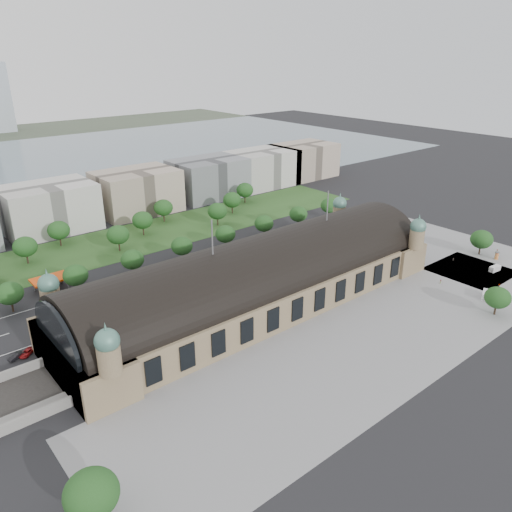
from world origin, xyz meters
TOP-DOWN VIEW (x-y plane):
  - ground at (0.00, 0.00)m, footprint 900.00×900.00m
  - station at (0.00, 0.00)m, footprint 150.00×48.40m
  - plaza_south at (10.00, -44.00)m, footprint 190.00×48.00m
  - plaza_east at (103.00, 0.00)m, footprint 56.00×100.00m
  - road_slab at (-20.00, 38.00)m, footprint 260.00×26.00m
  - grass_belt at (-15.00, 93.00)m, footprint 300.00×45.00m
  - petrol_station at (-53.91, 65.28)m, footprint 14.00×13.00m
  - lake at (0.00, 298.00)m, footprint 700.00×320.00m
  - office_3 at (-30.00, 133.00)m, footprint 45.00×32.00m
  - office_4 at (20.00, 133.00)m, footprint 45.00×32.00m
  - office_5 at (70.00, 133.00)m, footprint 45.00×32.00m
  - office_6 at (115.00, 133.00)m, footprint 45.00×32.00m
  - office_7 at (155.00, 133.00)m, footprint 45.00×32.00m
  - tree_row_2 at (-72.00, 53.00)m, footprint 9.60×9.60m
  - tree_row_3 at (-48.00, 53.00)m, footprint 9.60×9.60m
  - tree_row_4 at (-24.00, 53.00)m, footprint 9.60×9.60m
  - tree_row_5 at (0.00, 53.00)m, footprint 9.60×9.60m
  - tree_row_6 at (24.00, 53.00)m, footprint 9.60×9.60m
  - tree_row_7 at (48.00, 53.00)m, footprint 9.60×9.60m
  - tree_row_8 at (72.00, 53.00)m, footprint 9.60×9.60m
  - tree_row_9 at (96.00, 53.00)m, footprint 9.60×9.60m
  - tree_belt_4 at (-54.00, 95.00)m, footprint 10.40×10.40m
  - tree_belt_5 at (-35.00, 107.00)m, footprint 10.40×10.40m
  - tree_belt_6 at (-16.00, 83.00)m, footprint 10.40×10.40m
  - tree_belt_7 at (3.00, 95.00)m, footprint 10.40×10.40m
  - tree_belt_8 at (22.00, 107.00)m, footprint 10.40×10.40m
  - tree_belt_9 at (41.00, 83.00)m, footprint 10.40×10.40m
  - tree_belt_10 at (60.00, 95.00)m, footprint 10.40×10.40m
  - tree_belt_11 at (79.00, 107.00)m, footprint 10.40×10.40m
  - tree_plaza_ne at (110.00, -28.00)m, footprint 10.00×10.00m
  - tree_plaza_sw at (-85.00, -50.00)m, footprint 11.00×11.00m
  - tree_plaza_s at (60.00, -60.00)m, footprint 9.00×9.00m
  - traffic_car_2 at (-64.87, 28.14)m, footprint 6.03×3.14m
  - traffic_car_3 at (-31.56, 39.60)m, footprint 5.09×2.32m
  - traffic_car_4 at (9.72, 27.95)m, footprint 4.79×1.95m
  - traffic_car_5 at (44.15, 40.07)m, footprint 5.18×2.38m
  - traffic_car_6 at (80.44, 27.81)m, footprint 5.32×2.49m
  - parked_car_0 at (-80.00, 21.00)m, footprint 5.32×3.45m
  - parked_car_1 at (-76.90, 21.11)m, footprint 6.20×5.72m
  - parked_car_2 at (-52.47, 25.00)m, footprint 5.54×4.21m
  - parked_car_3 at (-41.64, 21.59)m, footprint 4.10×3.52m
  - parked_car_4 at (-38.10, 22.63)m, footprint 3.90×3.47m
  - parked_car_5 at (-18.74, 23.71)m, footprint 5.90×5.20m
  - parked_car_6 at (-19.10, 21.00)m, footprint 5.63×4.38m
  - bus_west at (-17.53, 27.00)m, footprint 10.99×2.73m
  - bus_mid at (22.66, 27.00)m, footprint 12.01×2.83m
  - bus_east at (30.44, 28.77)m, footprint 13.15×4.05m
  - van_east at (96.74, -41.74)m, footprint 5.74×2.76m
  - van_south at (69.69, -51.71)m, footprint 6.71×4.66m
  - advertising_column at (110.20, -36.02)m, footprint 1.89×1.89m
  - pedestrian_0 at (68.25, -33.59)m, footprint 0.96×0.76m
  - pedestrian_2 at (93.75, -24.41)m, footprint 0.85×0.84m
  - pedestrian_3 at (83.00, -50.48)m, footprint 1.24×0.95m
  - pedestrian_5 at (118.30, -32.45)m, footprint 0.59×0.91m

SIDE VIEW (x-z plane):
  - ground at x=0.00m, z-range 0.00..0.00m
  - plaza_south at x=10.00m, z-range -0.06..0.06m
  - plaza_east at x=103.00m, z-range -0.06..0.06m
  - road_slab at x=-20.00m, z-range -0.05..0.05m
  - grass_belt at x=-15.00m, z-range -0.05..0.05m
  - lake at x=0.00m, z-range -0.04..0.04m
  - parked_car_4 at x=-38.10m, z-range 0.00..1.28m
  - parked_car_3 at x=-41.64m, z-range 0.00..1.33m
  - traffic_car_3 at x=-31.56m, z-range 0.00..1.44m
  - traffic_car_6 at x=80.44m, z-range 0.00..1.47m
  - parked_car_2 at x=-52.47m, z-range 0.00..1.49m
  - parked_car_5 at x=-18.74m, z-range 0.00..1.52m
  - parked_car_6 at x=-19.10m, z-range 0.00..1.52m
  - pedestrian_2 at x=93.75m, z-range 0.00..1.55m
  - parked_car_1 at x=-76.90m, z-range 0.00..1.61m
  - traffic_car_2 at x=-64.87m, z-range 0.00..1.62m
  - traffic_car_4 at x=9.72m, z-range 0.00..1.63m
  - traffic_car_5 at x=44.15m, z-range 0.00..1.65m
  - parked_car_0 at x=-80.00m, z-range 0.00..1.66m
  - pedestrian_0 at x=68.25m, z-range 0.00..1.73m
  - pedestrian_5 at x=118.30m, z-range 0.00..1.76m
  - pedestrian_3 at x=83.00m, z-range 0.00..1.91m
  - van_east at x=96.74m, z-range -0.05..2.35m
  - van_south at x=69.69m, z-range -0.06..2.64m
  - bus_west at x=-17.53m, z-range 0.00..3.05m
  - bus_mid at x=22.66m, z-range 0.00..3.34m
  - bus_east at x=30.44m, z-range 0.00..3.61m
  - advertising_column at x=110.20m, z-range 0.07..3.66m
  - petrol_station at x=-53.91m, z-range 0.42..5.47m
  - tree_plaza_s at x=60.00m, z-range 1.48..12.13m
  - tree_row_2 at x=-72.00m, z-range 1.67..13.19m
  - tree_row_3 at x=-48.00m, z-range 1.67..13.19m
  - tree_row_4 at x=-24.00m, z-range 1.67..13.19m
  - tree_row_5 at x=0.00m, z-range 1.67..13.19m
  - tree_row_6 at x=24.00m, z-range 1.67..13.19m
  - tree_row_7 at x=48.00m, z-range 1.67..13.19m
  - tree_row_8 at x=72.00m, z-range 1.67..13.19m
  - tree_row_9 at x=96.00m, z-range 1.67..13.19m
  - tree_plaza_ne at x=110.00m, z-range 1.58..13.27m
  - tree_belt_4 at x=-54.00m, z-range 1.81..14.29m
  - tree_belt_5 at x=-35.00m, z-range 1.81..14.29m
  - tree_belt_6 at x=-16.00m, z-range 1.81..14.29m
  - tree_belt_7 at x=3.00m, z-range 1.81..14.29m
  - tree_belt_8 at x=22.00m, z-range 1.81..14.29m
  - tree_belt_9 at x=41.00m, z-range 1.81..14.29m
  - tree_belt_10 at x=60.00m, z-range 1.81..14.29m
  - tree_belt_11 at x=79.00m, z-range 1.81..14.29m
  - tree_plaza_sw at x=-85.00m, z-range 1.68..14.42m
  - station at x=0.00m, z-range -11.87..32.43m
  - office_3 at x=-30.00m, z-range 0.00..24.00m
  - office_4 at x=20.00m, z-range 0.00..24.00m
  - office_5 at x=70.00m, z-range 0.00..24.00m
  - office_6 at x=115.00m, z-range 0.00..24.00m
  - office_7 at x=155.00m, z-range 0.00..24.00m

